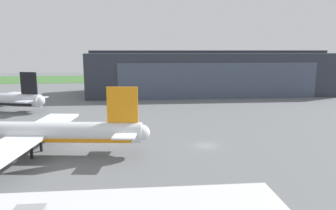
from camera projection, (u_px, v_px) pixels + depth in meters
The scene contains 4 objects.
ground_plane at pixel (206, 146), 65.15m from camera, with size 440.00×440.00×0.00m, color slate.
grass_field_strip at pixel (159, 78), 220.12m from camera, with size 440.00×56.00×0.08m, color #416F35.
maintenance_hangar at pixel (210, 73), 143.58m from camera, with size 109.15×36.75×19.85m.
airliner_near_left at pixel (26, 133), 58.69m from camera, with size 47.64×37.12×13.30m.
Camera 1 is at (-13.85, -61.58, 19.99)m, focal length 32.84 mm.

